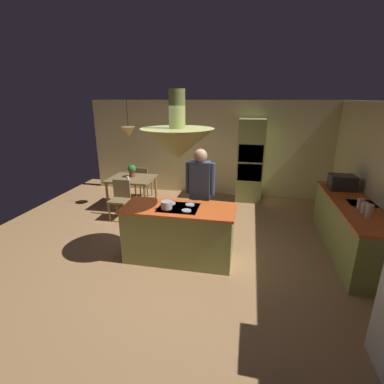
# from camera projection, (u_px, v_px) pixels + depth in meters

# --- Properties ---
(ground) EXTENTS (8.16, 8.16, 0.00)m
(ground) POSITION_uv_depth(u_px,v_px,m) (182.00, 252.00, 5.06)
(ground) COLOR #AD7F51
(wall_back) EXTENTS (6.80, 0.10, 2.55)m
(wall_back) POSITION_uv_depth(u_px,v_px,m) (210.00, 148.00, 7.87)
(wall_back) COLOR beige
(wall_back) RESTS_ON ground
(kitchen_island) EXTENTS (1.82, 0.77, 0.95)m
(kitchen_island) POSITION_uv_depth(u_px,v_px,m) (179.00, 233.00, 4.73)
(kitchen_island) COLOR #8C934C
(kitchen_island) RESTS_ON ground
(counter_run_right) EXTENTS (0.73, 2.57, 0.93)m
(counter_run_right) POSITION_uv_depth(u_px,v_px,m) (349.00, 227.00, 4.94)
(counter_run_right) COLOR #8C934C
(counter_run_right) RESTS_ON ground
(oven_tower) EXTENTS (0.66, 0.62, 2.11)m
(oven_tower) POSITION_uv_depth(u_px,v_px,m) (250.00, 161.00, 7.35)
(oven_tower) COLOR #8C934C
(oven_tower) RESTS_ON ground
(dining_table) EXTENTS (1.06, 0.91, 0.76)m
(dining_table) POSITION_uv_depth(u_px,v_px,m) (132.00, 182.00, 6.94)
(dining_table) COLOR olive
(dining_table) RESTS_ON ground
(person_at_island) EXTENTS (0.53, 0.24, 1.77)m
(person_at_island) POSITION_uv_depth(u_px,v_px,m) (200.00, 190.00, 5.12)
(person_at_island) COLOR tan
(person_at_island) RESTS_ON ground
(range_hood) EXTENTS (1.10, 1.10, 1.00)m
(range_hood) POSITION_uv_depth(u_px,v_px,m) (177.00, 142.00, 4.25)
(range_hood) COLOR #8C934C
(pendant_light_over_table) EXTENTS (0.32, 0.32, 0.82)m
(pendant_light_over_table) POSITION_uv_depth(u_px,v_px,m) (128.00, 132.00, 6.57)
(pendant_light_over_table) COLOR #E0B266
(chair_facing_island) EXTENTS (0.40, 0.40, 0.87)m
(chair_facing_island) POSITION_uv_depth(u_px,v_px,m) (120.00, 197.00, 6.36)
(chair_facing_island) COLOR olive
(chair_facing_island) RESTS_ON ground
(chair_by_back_wall) EXTENTS (0.40, 0.40, 0.87)m
(chair_by_back_wall) POSITION_uv_depth(u_px,v_px,m) (142.00, 180.00, 7.62)
(chair_by_back_wall) COLOR olive
(chair_by_back_wall) RESTS_ON ground
(potted_plant_on_table) EXTENTS (0.20, 0.20, 0.30)m
(potted_plant_on_table) POSITION_uv_depth(u_px,v_px,m) (132.00, 170.00, 6.95)
(potted_plant_on_table) COLOR #99382D
(potted_plant_on_table) RESTS_ON dining_table
(cup_on_table) EXTENTS (0.07, 0.07, 0.09)m
(cup_on_table) POSITION_uv_depth(u_px,v_px,m) (128.00, 178.00, 6.68)
(cup_on_table) COLOR white
(cup_on_table) RESTS_ON dining_table
(canister_flour) EXTENTS (0.11, 0.11, 0.20)m
(canister_flour) POSITION_uv_depth(u_px,v_px,m) (369.00, 211.00, 4.17)
(canister_flour) COLOR #E0B78C
(canister_flour) RESTS_ON counter_run_right
(canister_sugar) EXTENTS (0.10, 0.10, 0.17)m
(canister_sugar) POSITION_uv_depth(u_px,v_px,m) (365.00, 208.00, 4.35)
(canister_sugar) COLOR silver
(canister_sugar) RESTS_ON counter_run_right
(canister_tea) EXTENTS (0.10, 0.10, 0.17)m
(canister_tea) POSITION_uv_depth(u_px,v_px,m) (361.00, 204.00, 4.51)
(canister_tea) COLOR #E0B78C
(canister_tea) RESTS_ON counter_run_right
(microwave_on_counter) EXTENTS (0.46, 0.36, 0.28)m
(microwave_on_counter) POSITION_uv_depth(u_px,v_px,m) (342.00, 182.00, 5.46)
(microwave_on_counter) COLOR #232326
(microwave_on_counter) RESTS_ON counter_run_right
(cooking_pot_on_cooktop) EXTENTS (0.18, 0.18, 0.12)m
(cooking_pot_on_cooktop) POSITION_uv_depth(u_px,v_px,m) (167.00, 205.00, 4.47)
(cooking_pot_on_cooktop) COLOR #B2B2B7
(cooking_pot_on_cooktop) RESTS_ON kitchen_island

